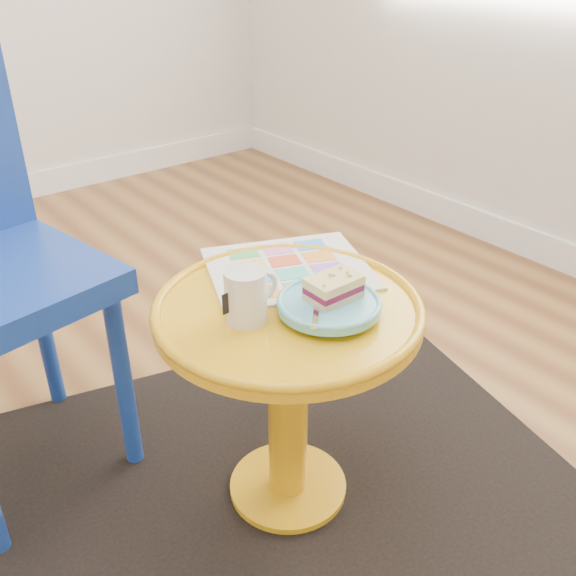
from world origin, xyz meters
TOP-DOWN VIEW (x-y plane):
  - floor at (0.00, 0.00)m, footprint 4.00×4.00m
  - rug at (0.51, -0.21)m, footprint 1.53×1.39m
  - side_table at (0.51, -0.21)m, footprint 0.52×0.52m
  - newspaper at (0.60, -0.10)m, footprint 0.42×0.39m
  - mug at (0.42, -0.20)m, footprint 0.11×0.08m
  - plate at (0.55, -0.29)m, footprint 0.20×0.20m
  - cake_slice at (0.56, -0.28)m, footprint 0.10×0.07m
  - fork at (0.52, -0.29)m, footprint 0.11×0.11m

SIDE VIEW (x-z plane):
  - floor at x=0.00m, z-range 0.00..0.00m
  - rug at x=0.51m, z-range 0.00..0.01m
  - side_table at x=0.51m, z-range 0.11..0.60m
  - newspaper at x=0.60m, z-range 0.50..0.50m
  - plate at x=0.55m, z-range 0.50..0.53m
  - fork at x=0.52m, z-range 0.52..0.53m
  - cake_slice at x=0.56m, z-range 0.52..0.57m
  - mug at x=0.42m, z-range 0.50..0.60m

